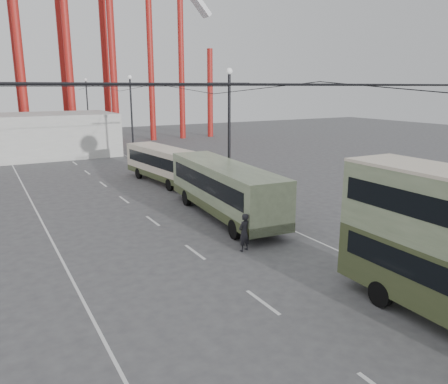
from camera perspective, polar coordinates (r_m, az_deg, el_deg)
ground at (r=15.34m, az=17.31°, el=-18.81°), size 160.00×160.00×0.00m
road_markings at (r=30.76m, az=-11.45°, el=-1.88°), size 12.52×120.00×0.01m
lamp_post_mid at (r=30.93m, az=0.67°, el=7.30°), size 3.20×0.44×9.32m
lamp_post_far at (r=51.10m, az=-11.96°, el=9.50°), size 3.20×0.44×9.32m
lamp_post_distant at (r=72.35m, az=-17.37°, el=10.30°), size 3.20×0.44×9.32m
fairground_shed at (r=56.01m, az=-25.53°, el=6.57°), size 22.00×10.00×5.00m
single_decker_green at (r=27.39m, az=0.02°, el=0.58°), size 3.70×12.11×3.37m
single_decker_cream at (r=37.87m, az=-7.95°, el=3.76°), size 3.43×9.83×3.00m
pedestrian at (r=21.94m, az=2.64°, el=-5.28°), size 0.83×0.67×1.95m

